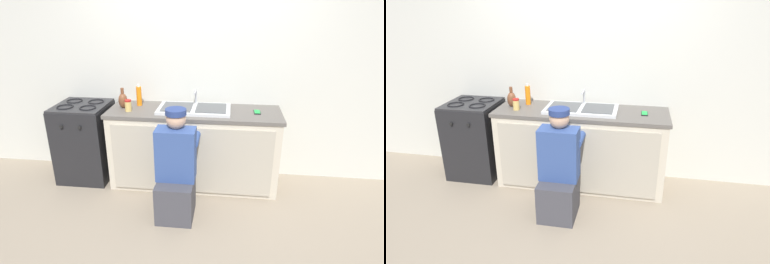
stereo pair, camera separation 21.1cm
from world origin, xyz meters
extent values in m
plane|color=gray|center=(0.00, 0.00, 0.00)|extent=(12.00, 12.00, 0.00)
cube|color=silver|center=(0.00, 0.65, 1.25)|extent=(6.00, 0.10, 2.50)
cube|color=beige|center=(0.00, 0.30, 0.43)|extent=(1.88, 0.60, 0.86)
cube|color=#AFA694|center=(-0.45, -0.01, 0.43)|extent=(0.83, 0.02, 0.76)
cube|color=#AFA694|center=(0.45, -0.01, 0.43)|extent=(0.83, 0.02, 0.76)
cube|color=#5B5651|center=(0.00, 0.30, 0.88)|extent=(1.92, 0.62, 0.04)
cube|color=silver|center=(0.00, 0.30, 0.92)|extent=(0.80, 0.44, 0.03)
cube|color=#4C4F51|center=(-0.19, 0.30, 0.94)|extent=(0.33, 0.35, 0.01)
cube|color=#4C4F51|center=(0.19, 0.30, 0.94)|extent=(0.33, 0.35, 0.01)
cylinder|color=#B7BABF|center=(0.00, 0.49, 0.99)|extent=(0.02, 0.02, 0.18)
cylinder|color=#B7BABF|center=(0.00, 0.41, 1.08)|extent=(0.02, 0.16, 0.02)
cube|color=black|center=(-1.32, 0.30, 0.45)|extent=(0.59, 0.60, 0.90)
cube|color=#262628|center=(-1.32, 0.30, 0.91)|extent=(0.58, 0.59, 0.02)
torus|color=black|center=(-1.45, 0.18, 0.93)|extent=(0.19, 0.19, 0.02)
torus|color=black|center=(-1.18, 0.18, 0.93)|extent=(0.19, 0.19, 0.02)
torus|color=black|center=(-1.45, 0.42, 0.93)|extent=(0.19, 0.19, 0.02)
torus|color=black|center=(-1.18, 0.42, 0.93)|extent=(0.19, 0.19, 0.02)
cylinder|color=black|center=(-1.42, -0.01, 0.76)|extent=(0.04, 0.02, 0.04)
cylinder|color=black|center=(-1.21, -0.01, 0.76)|extent=(0.04, 0.02, 0.04)
cube|color=#3F3F47|center=(-0.10, -0.39, 0.20)|extent=(0.36, 0.40, 0.40)
cube|color=#334C8C|center=(-0.10, -0.33, 0.66)|extent=(0.38, 0.22, 0.52)
sphere|color=tan|center=(-0.10, -0.29, 1.01)|extent=(0.19, 0.19, 0.19)
cylinder|color=navy|center=(-0.10, -0.29, 1.08)|extent=(0.20, 0.20, 0.06)
cube|color=navy|center=(-0.10, -0.21, 1.06)|extent=(0.13, 0.09, 0.02)
cylinder|color=#334C8C|center=(-0.27, -0.13, 0.75)|extent=(0.08, 0.30, 0.08)
cylinder|color=#334C8C|center=(0.07, -0.13, 0.75)|extent=(0.08, 0.30, 0.08)
ellipsoid|color=brown|center=(-0.81, 0.30, 0.99)|extent=(0.10, 0.10, 0.17)
cylinder|color=brown|center=(-0.81, 0.30, 1.10)|extent=(0.04, 0.04, 0.06)
cube|color=black|center=(0.69, 0.30, 0.91)|extent=(0.07, 0.14, 0.01)
cube|color=green|center=(0.69, 0.30, 0.91)|extent=(0.06, 0.12, 0.00)
cylinder|color=orange|center=(-0.65, 0.41, 1.01)|extent=(0.06, 0.06, 0.22)
cylinder|color=white|center=(-0.65, 0.41, 1.14)|extent=(0.03, 0.03, 0.03)
cylinder|color=#DBB760|center=(-0.72, 0.19, 0.96)|extent=(0.07, 0.07, 0.11)
cylinder|color=#B21E19|center=(-0.72, 0.19, 1.02)|extent=(0.07, 0.07, 0.02)
camera|label=1|loc=(0.38, -3.07, 2.01)|focal=30.00mm
camera|label=2|loc=(0.58, -3.04, 2.01)|focal=30.00mm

